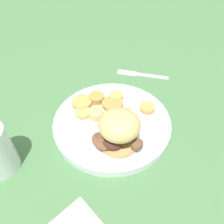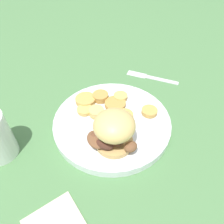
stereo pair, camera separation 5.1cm
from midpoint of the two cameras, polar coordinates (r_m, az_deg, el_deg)
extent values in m
plane|color=#4C7A47|center=(0.55, -2.68, -3.64)|extent=(4.00, 4.00, 0.00)
cylinder|color=white|center=(0.54, -2.72, -2.91)|extent=(0.29, 0.29, 0.02)
torus|color=white|center=(0.53, -2.75, -2.27)|extent=(0.28, 0.28, 0.01)
cylinder|color=tan|center=(0.48, -1.30, -7.81)|extent=(0.08, 0.08, 0.01)
ellipsoid|color=brown|center=(0.46, -4.26, -7.17)|extent=(0.06, 0.06, 0.02)
ellipsoid|color=#4C281E|center=(0.45, -3.58, -8.68)|extent=(0.04, 0.03, 0.02)
ellipsoid|color=brown|center=(0.47, -5.96, -6.74)|extent=(0.03, 0.03, 0.02)
ellipsoid|color=brown|center=(0.47, -1.31, -6.82)|extent=(0.06, 0.06, 0.01)
ellipsoid|color=brown|center=(0.45, 3.33, -8.59)|extent=(0.04, 0.04, 0.02)
ellipsoid|color=brown|center=(0.46, -5.95, -7.70)|extent=(0.06, 0.06, 0.02)
ellipsoid|color=#DBB26B|center=(0.44, -1.42, -3.54)|extent=(0.09, 0.09, 0.05)
cylinder|color=tan|center=(0.58, -1.37, 4.07)|extent=(0.04, 0.04, 0.01)
cylinder|color=tan|center=(0.57, -10.43, 2.35)|extent=(0.05, 0.05, 0.01)
cylinder|color=tan|center=(0.53, 0.51, -0.84)|extent=(0.04, 0.04, 0.01)
cylinder|color=tan|center=(0.55, -10.23, -0.27)|extent=(0.04, 0.04, 0.01)
cylinder|color=tan|center=(0.55, 6.60, 1.00)|extent=(0.04, 0.04, 0.01)
cylinder|color=#DBB766|center=(0.53, -7.05, -0.55)|extent=(0.04, 0.04, 0.02)
cylinder|color=#BC8942|center=(0.58, -6.62, 3.63)|extent=(0.04, 0.04, 0.02)
cylinder|color=#BC8942|center=(0.56, -2.42, 2.07)|extent=(0.05, 0.05, 0.01)
cube|color=silver|center=(0.70, 8.36, 9.25)|extent=(0.10, 0.04, 0.00)
cube|color=silver|center=(0.71, 1.80, 10.18)|extent=(0.06, 0.04, 0.00)
camera|label=1|loc=(0.03, -92.87, -2.88)|focal=35.00mm
camera|label=2|loc=(0.03, 87.13, 2.88)|focal=35.00mm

